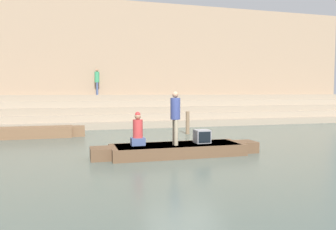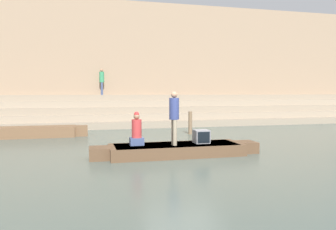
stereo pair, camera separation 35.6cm
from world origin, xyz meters
name	(u,v)px [view 1 (the left image)]	position (x,y,z in m)	size (l,w,h in m)	color
ground_plane	(183,156)	(0.00, 0.00, 0.00)	(120.00, 120.00, 0.00)	#47544C
ghat_steps	(131,114)	(0.00, 10.76, 0.71)	(36.00, 3.79, 1.94)	gray
back_wall	(126,64)	(0.00, 12.75, 4.13)	(34.20, 1.28, 8.31)	#937A60
rowboat_main	(178,149)	(-0.17, 0.09, 0.21)	(5.71, 1.53, 0.38)	brown
person_standing	(175,114)	(-0.30, -0.05, 1.40)	(0.32, 0.32, 1.75)	gray
person_rowing	(138,132)	(-1.49, 0.22, 0.83)	(0.45, 0.35, 1.10)	#3D4C75
tv_set	(202,136)	(0.72, 0.13, 0.61)	(0.50, 0.47, 0.45)	slate
moored_boat_shore	(25,132)	(-5.73, 6.04, 0.26)	(5.35, 1.17, 0.49)	brown
mooring_post	(188,123)	(1.99, 5.33, 0.58)	(0.19, 0.19, 1.15)	brown
person_on_steps	(97,80)	(-2.09, 11.78, 2.94)	(0.31, 0.31, 1.71)	#3D4C75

